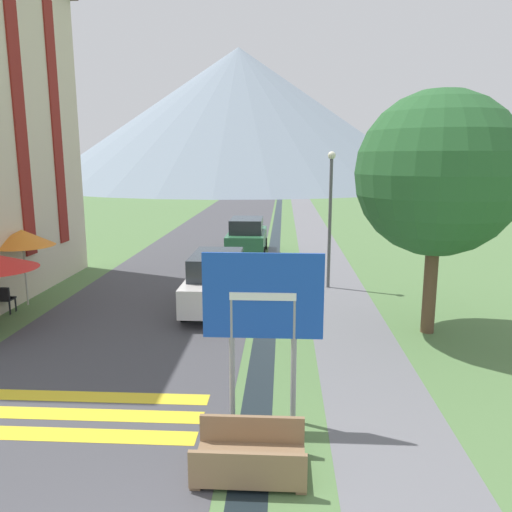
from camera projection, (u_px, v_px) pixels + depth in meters
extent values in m
plane|color=#517542|center=(250.00, 255.00, 24.83)|extent=(160.00, 160.00, 0.00)
cube|color=#424247|center=(224.00, 227.00, 34.76)|extent=(6.40, 60.00, 0.01)
cube|color=slate|center=(311.00, 228.00, 34.43)|extent=(2.20, 60.00, 0.01)
cube|color=black|center=(277.00, 227.00, 34.56)|extent=(0.60, 60.00, 0.00)
cube|color=yellow|center=(42.00, 434.00, 8.71)|extent=(5.44, 0.44, 0.01)
cube|color=yellow|center=(60.00, 414.00, 9.39)|extent=(5.44, 0.44, 0.01)
cube|color=yellow|center=(75.00, 396.00, 10.08)|extent=(5.44, 0.44, 0.01)
cone|color=gray|center=(239.00, 117.00, 88.86)|extent=(69.54, 69.54, 23.64)
cube|color=maroon|center=(20.00, 120.00, 16.22)|extent=(0.06, 0.70, 8.91)
cube|color=maroon|center=(56.00, 125.00, 18.80)|extent=(0.06, 0.70, 8.91)
cylinder|color=gray|center=(232.00, 358.00, 8.96)|extent=(0.10, 0.10, 2.43)
cylinder|color=gray|center=(294.00, 359.00, 8.90)|extent=(0.10, 0.10, 2.43)
cube|color=#1947B7|center=(263.00, 296.00, 8.69)|extent=(2.12, 0.05, 1.53)
cube|color=white|center=(263.00, 297.00, 8.66)|extent=(1.17, 0.02, 0.14)
cube|color=#846647|center=(250.00, 464.00, 7.64)|extent=(1.70, 1.10, 0.12)
cube|color=#846647|center=(247.00, 467.00, 7.09)|extent=(1.70, 0.08, 0.45)
cube|color=#846647|center=(252.00, 429.00, 8.09)|extent=(1.70, 0.08, 0.45)
cube|color=#846647|center=(200.00, 468.00, 7.70)|extent=(0.16, 0.99, 0.08)
cube|color=#846647|center=(300.00, 471.00, 7.62)|extent=(0.16, 0.99, 0.08)
cube|color=silver|center=(218.00, 286.00, 15.91)|extent=(1.73, 4.47, 0.84)
cube|color=#23282D|center=(217.00, 264.00, 15.55)|extent=(1.47, 2.46, 0.68)
cylinder|color=black|center=(200.00, 287.00, 17.40)|extent=(0.18, 0.60, 0.60)
cylinder|color=black|center=(247.00, 288.00, 17.31)|extent=(0.18, 0.60, 0.60)
cylinder|color=black|center=(184.00, 311.00, 14.68)|extent=(0.18, 0.60, 0.60)
cylinder|color=black|center=(240.00, 312.00, 14.59)|extent=(0.18, 0.60, 0.60)
cube|color=#28663D|center=(247.00, 240.00, 24.92)|extent=(1.81, 4.35, 0.84)
cube|color=#23282D|center=(247.00, 225.00, 24.56)|extent=(1.53, 2.39, 0.68)
cylinder|color=black|center=(233.00, 243.00, 26.37)|extent=(0.18, 0.60, 0.60)
cylinder|color=black|center=(265.00, 244.00, 26.27)|extent=(0.18, 0.60, 0.60)
cylinder|color=black|center=(227.00, 253.00, 23.73)|extent=(0.18, 0.60, 0.60)
cylinder|color=black|center=(263.00, 253.00, 23.63)|extent=(0.18, 0.60, 0.60)
cube|color=black|center=(7.00, 298.00, 15.49)|extent=(0.40, 0.40, 0.04)
cube|color=black|center=(3.00, 294.00, 15.28)|extent=(0.40, 0.04, 0.40)
cylinder|color=black|center=(5.00, 304.00, 15.71)|extent=(0.03, 0.03, 0.45)
cylinder|color=black|center=(16.00, 304.00, 15.69)|extent=(0.03, 0.03, 0.45)
cylinder|color=black|center=(10.00, 307.00, 15.36)|extent=(0.03, 0.03, 0.45)
cube|color=black|center=(6.00, 299.00, 15.40)|extent=(0.40, 0.40, 0.04)
cube|color=black|center=(2.00, 295.00, 15.18)|extent=(0.40, 0.04, 0.40)
cylinder|color=black|center=(5.00, 305.00, 15.62)|extent=(0.03, 0.03, 0.45)
cylinder|color=black|center=(15.00, 305.00, 15.60)|extent=(0.03, 0.03, 0.45)
cylinder|color=black|center=(9.00, 308.00, 15.27)|extent=(0.03, 0.03, 0.45)
cylinder|color=#B7B2A8|center=(25.00, 270.00, 16.16)|extent=(0.06, 0.06, 2.33)
cone|color=orange|center=(22.00, 238.00, 15.95)|extent=(2.01, 2.01, 0.53)
cylinder|color=#515156|center=(330.00, 225.00, 18.13)|extent=(0.12, 0.12, 4.71)
sphere|color=silver|center=(332.00, 155.00, 17.65)|extent=(0.28, 0.28, 0.28)
cylinder|color=brown|center=(430.00, 288.00, 13.60)|extent=(0.36, 0.36, 2.50)
sphere|color=#285B2D|center=(438.00, 174.00, 13.00)|extent=(4.32, 4.32, 4.32)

